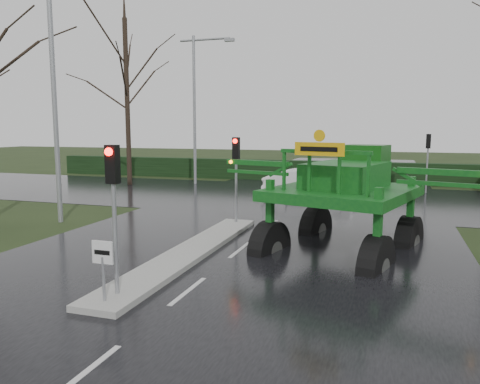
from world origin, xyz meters
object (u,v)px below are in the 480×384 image
(street_light_left_far, at_px, (198,96))
(keep_left_sign, at_px, (103,261))
(traffic_signal_mid, at_px, (236,161))
(white_sedan, at_px, (308,199))
(traffic_signal_near, at_px, (113,188))
(crop_sprayer, at_px, (274,180))
(traffic_signal_far, at_px, (428,150))
(street_light_left_near, at_px, (59,74))

(street_light_left_far, bearing_deg, keep_left_sign, -72.22)
(keep_left_sign, relative_size, traffic_signal_mid, 0.38)
(street_light_left_far, relative_size, white_sedan, 2.03)
(traffic_signal_near, distance_m, street_light_left_far, 22.37)
(traffic_signal_near, height_order, street_light_left_far, street_light_left_far)
(crop_sprayer, distance_m, white_sedan, 11.19)
(traffic_signal_far, bearing_deg, keep_left_sign, 70.07)
(traffic_signal_far, height_order, crop_sprayer, crop_sprayer)
(traffic_signal_far, relative_size, white_sedan, 0.71)
(keep_left_sign, relative_size, traffic_signal_near, 0.38)
(traffic_signal_mid, distance_m, street_light_left_near, 7.83)
(traffic_signal_near, distance_m, crop_sprayer, 5.94)
(white_sedan, bearing_deg, traffic_signal_far, -54.39)
(street_light_left_near, relative_size, white_sedan, 2.03)
(traffic_signal_mid, bearing_deg, traffic_signal_near, -90.00)
(keep_left_sign, distance_m, crop_sprayer, 6.50)
(crop_sprayer, height_order, white_sedan, crop_sprayer)
(keep_left_sign, bearing_deg, traffic_signal_far, 70.07)
(traffic_signal_far, xyz_separation_m, crop_sprayer, (-5.52, -15.54, -0.32))
(crop_sprayer, xyz_separation_m, white_sedan, (-0.75, 10.93, -2.27))
(keep_left_sign, distance_m, street_light_left_near, 11.32)
(traffic_signal_near, relative_size, crop_sprayer, 0.43)
(traffic_signal_mid, xyz_separation_m, street_light_left_near, (-6.89, -1.49, 3.40))
(traffic_signal_near, relative_size, street_light_left_far, 0.35)
(keep_left_sign, distance_m, traffic_signal_near, 1.61)
(street_light_left_far, bearing_deg, street_light_left_near, -90.00)
(keep_left_sign, bearing_deg, street_light_left_far, 107.78)
(street_light_left_far, bearing_deg, traffic_signal_far, 0.03)
(traffic_signal_mid, height_order, traffic_signal_far, same)
(crop_sprayer, bearing_deg, traffic_signal_far, 86.49)
(traffic_signal_near, distance_m, traffic_signal_far, 22.42)
(street_light_left_near, height_order, crop_sprayer, street_light_left_near)
(keep_left_sign, height_order, white_sedan, keep_left_sign)
(traffic_signal_near, bearing_deg, street_light_left_near, 134.53)
(keep_left_sign, height_order, traffic_signal_near, traffic_signal_near)
(traffic_signal_near, xyz_separation_m, traffic_signal_far, (7.80, 21.02, 0.00))
(street_light_left_far, bearing_deg, traffic_signal_mid, -61.14)
(white_sedan, bearing_deg, street_light_left_near, 137.37)
(keep_left_sign, relative_size, street_light_left_near, 0.14)
(street_light_left_far, height_order, white_sedan, street_light_left_far)
(traffic_signal_near, height_order, traffic_signal_mid, same)
(traffic_signal_near, bearing_deg, street_light_left_far, 108.17)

